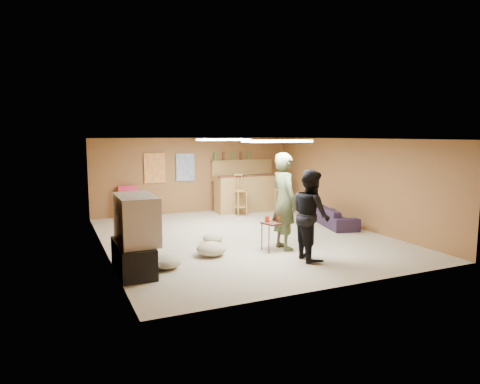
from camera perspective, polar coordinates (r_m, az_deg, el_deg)
name	(u,v)px	position (r m, az deg, el deg)	size (l,w,h in m)	color
ground	(244,237)	(9.70, 0.48, -6.01)	(7.00, 7.00, 0.00)	tan
ceiling	(244,139)	(9.43, 0.50, 7.10)	(6.00, 7.00, 0.02)	silver
wall_back	(195,175)	(12.75, -6.06, 2.24)	(6.00, 0.02, 2.20)	brown
wall_front	(342,216)	(6.52, 13.38, -3.07)	(6.00, 0.02, 2.20)	brown
wall_left	(103,197)	(8.71, -17.78, -0.58)	(0.02, 7.00, 2.20)	brown
wall_right	(352,183)	(11.08, 14.75, 1.23)	(0.02, 7.00, 2.20)	brown
tv_stand	(133,257)	(7.46, -14.05, -8.45)	(0.55, 1.30, 0.50)	black
dvd_box	(147,262)	(7.53, -12.36, -9.05)	(0.35, 0.50, 0.08)	#B2B2B7
tv_body	(136,219)	(7.32, -13.68, -3.51)	(0.60, 1.10, 0.80)	#B2B2B7
tv_screen	(155,218)	(7.38, -11.31, -3.35)	(0.02, 0.95, 0.65)	navy
bar_counter	(248,193)	(12.85, 1.11, -0.14)	(2.00, 0.60, 1.10)	olive
bar_lip	(252,176)	(12.57, 1.61, 2.21)	(2.10, 0.12, 0.05)	#441F15
bar_shelf	(242,161)	(13.17, 0.29, 4.20)	(2.00, 0.18, 0.05)	olive
bar_backing	(242,170)	(13.21, 0.25, 2.91)	(2.00, 0.14, 0.60)	olive
poster_left	(155,168)	(12.38, -11.31, 3.14)	(0.60, 0.03, 0.85)	#BF3F26
poster_right	(185,167)	(12.60, -7.31, 3.30)	(0.55, 0.03, 0.80)	#334C99
folding_chair_stack	(128,202)	(12.17, -14.71, -1.31)	(0.50, 0.14, 0.90)	#BD223E
ceiling_panel_front	(277,141)	(8.09, 4.95, 6.77)	(1.20, 0.60, 0.04)	white
ceiling_panel_back	(223,140)	(10.53, -2.23, 6.99)	(1.20, 0.60, 0.04)	white
person_olive	(284,201)	(8.57, 5.91, -1.24)	(0.71, 0.47, 1.94)	#495531
person_black	(311,215)	(7.96, 9.43, -2.99)	(0.81, 0.63, 1.67)	black
sofa	(335,217)	(11.06, 12.61, -3.27)	(1.59, 0.62, 0.46)	black
tray_table	(274,236)	(8.54, 4.60, -5.92)	(0.45, 0.36, 0.58)	#441F15
cup_red_near	(267,219)	(8.46, 3.64, -3.64)	(0.08, 0.08, 0.12)	red
cup_red_far	(279,219)	(8.46, 5.29, -3.66)	(0.08, 0.08, 0.11)	red
cup_blue	(279,217)	(8.64, 5.18, -3.39)	(0.09, 0.09, 0.12)	#18169D
bar_stool_left	(241,193)	(12.14, 0.08, -0.18)	(0.40, 0.40, 1.27)	olive
bar_stool_right	(282,193)	(12.50, 5.56, -0.08)	(0.39, 0.39, 1.24)	olive
cushion_near_tv	(211,249)	(8.24, -3.86, -7.57)	(0.57, 0.57, 0.26)	tan
cushion_mid	(213,238)	(9.21, -3.64, -6.14)	(0.44, 0.44, 0.20)	tan
cushion_far	(166,262)	(7.57, -9.80, -9.13)	(0.52, 0.52, 0.24)	tan
bottle_row	(232,156)	(13.00, -1.04, 4.84)	(1.20, 0.08, 0.26)	#3F7233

